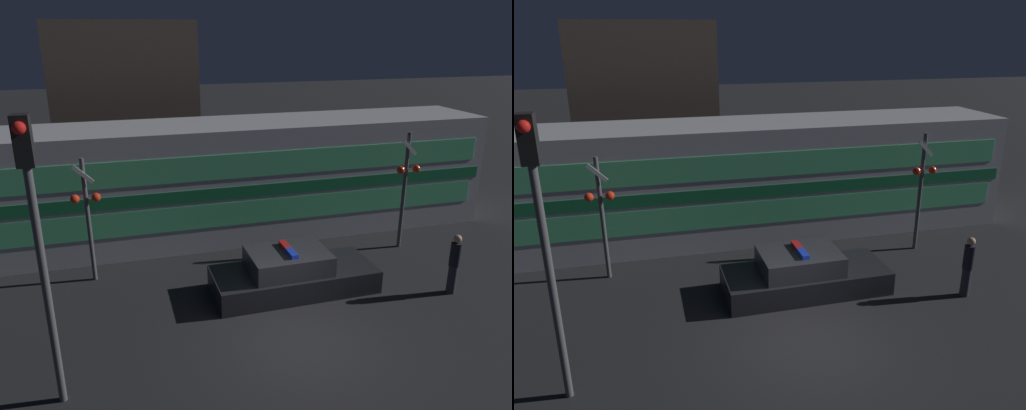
# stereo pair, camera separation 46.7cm
# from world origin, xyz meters

# --- Properties ---
(ground_plane) EXTENTS (120.00, 120.00, 0.00)m
(ground_plane) POSITION_xyz_m (0.00, 0.00, 0.00)
(ground_plane) COLOR black
(train) EXTENTS (19.31, 3.16, 4.11)m
(train) POSITION_xyz_m (-0.18, 7.32, 2.06)
(train) COLOR #B7BABF
(train) RESTS_ON ground_plane
(police_car) EXTENTS (4.73, 1.93, 1.37)m
(police_car) POSITION_xyz_m (0.66, 2.53, 0.51)
(police_car) COLOR black
(police_car) RESTS_ON ground_plane
(pedestrian) EXTENTS (0.30, 0.30, 1.79)m
(pedestrian) POSITION_xyz_m (5.02, 1.12, 0.92)
(pedestrian) COLOR #2D2833
(pedestrian) RESTS_ON ground_plane
(crossing_signal_near) EXTENTS (0.84, 0.34, 4.04)m
(crossing_signal_near) POSITION_xyz_m (5.31, 4.35, 2.33)
(crossing_signal_near) COLOR #4C4C51
(crossing_signal_near) RESTS_ON ground_plane
(crossing_signal_far) EXTENTS (0.84, 0.34, 3.79)m
(crossing_signal_far) POSITION_xyz_m (-4.86, 4.73, 2.20)
(crossing_signal_far) COLOR #4C4C51
(crossing_signal_far) RESTS_ON ground_plane
(traffic_light_corner) EXTENTS (0.30, 0.46, 5.85)m
(traffic_light_corner) POSITION_xyz_m (-5.40, -0.51, 3.77)
(traffic_light_corner) COLOR #4C4C51
(traffic_light_corner) RESTS_ON ground_plane
(building_left) EXTENTS (6.17, 5.81, 7.55)m
(building_left) POSITION_xyz_m (-3.27, 15.03, 3.78)
(building_left) COLOR brown
(building_left) RESTS_ON ground_plane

